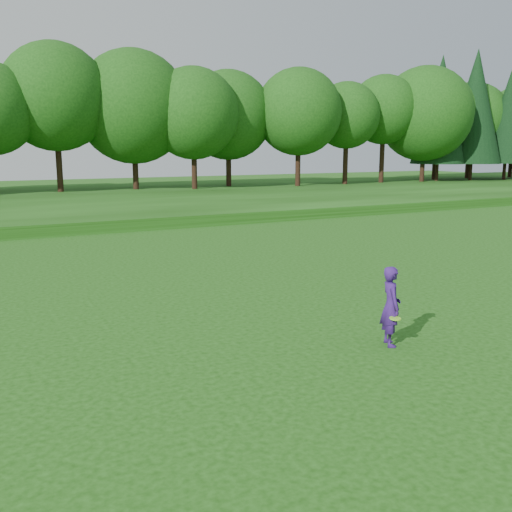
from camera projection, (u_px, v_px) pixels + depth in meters
name	position (u px, v px, depth m)	size (l,w,h in m)	color
ground	(411.00, 351.00, 11.48)	(140.00, 140.00, 0.00)	#18410C
berm	(76.00, 201.00, 40.88)	(130.00, 30.00, 0.60)	#18410C
walking_path	(131.00, 229.00, 28.80)	(130.00, 1.60, 0.04)	gray
treeline	(60.00, 93.00, 42.90)	(104.00, 7.00, 15.00)	#14410F
woman	(391.00, 306.00, 11.68)	(0.60, 0.75, 1.66)	#37176A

